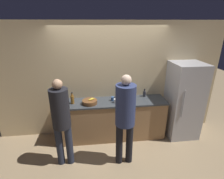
{
  "coord_description": "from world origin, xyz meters",
  "views": [
    {
      "loc": [
        -0.39,
        -3.16,
        2.55
      ],
      "look_at": [
        0.0,
        0.14,
        1.27
      ],
      "focal_mm": 28.0,
      "sensor_mm": 36.0,
      "label": 1
    }
  ],
  "objects": [
    {
      "name": "person_center",
      "position": [
        0.16,
        -0.51,
        1.06
      ],
      "size": [
        0.35,
        0.35,
        1.77
      ],
      "color": "black",
      "rests_on": "ground_plane"
    },
    {
      "name": "refrigerator",
      "position": [
        1.67,
        0.27,
        0.87
      ],
      "size": [
        0.69,
        0.71,
        1.75
      ],
      "color": "#B7B7BC",
      "rests_on": "ground_plane"
    },
    {
      "name": "bottle_dark",
      "position": [
        0.81,
        0.5,
        0.99
      ],
      "size": [
        0.07,
        0.07,
        0.19
      ],
      "color": "#333338",
      "rests_on": "counter"
    },
    {
      "name": "wall_back",
      "position": [
        0.0,
        0.63,
        1.3
      ],
      "size": [
        5.2,
        0.06,
        2.6
      ],
      "color": "#D6BC8C",
      "rests_on": "ground_plane"
    },
    {
      "name": "cup_white",
      "position": [
        0.09,
        0.24,
        0.96
      ],
      "size": [
        0.08,
        0.08,
        0.08
      ],
      "color": "white",
      "rests_on": "counter"
    },
    {
      "name": "utensil_crock",
      "position": [
        0.24,
        0.5,
        1.0
      ],
      "size": [
        0.1,
        0.1,
        0.26
      ],
      "color": "#3D424C",
      "rests_on": "counter"
    },
    {
      "name": "person_left",
      "position": [
        -0.96,
        -0.41,
        0.99
      ],
      "size": [
        0.32,
        0.32,
        1.7
      ],
      "color": "#232838",
      "rests_on": "ground_plane"
    },
    {
      "name": "cup_blue",
      "position": [
        0.04,
        0.35,
        0.97
      ],
      "size": [
        0.07,
        0.07,
        0.09
      ],
      "color": "#335184",
      "rests_on": "counter"
    },
    {
      "name": "ground_plane",
      "position": [
        0.0,
        0.0,
        0.0
      ],
      "size": [
        14.0,
        14.0,
        0.0
      ],
      "primitive_type": "plane",
      "color": "#9E8460"
    },
    {
      "name": "fruit_bowl",
      "position": [
        -0.47,
        0.25,
        0.96
      ],
      "size": [
        0.32,
        0.32,
        0.12
      ],
      "color": "brown",
      "rests_on": "counter"
    },
    {
      "name": "bottle_amber",
      "position": [
        -0.83,
        0.3,
        1.02
      ],
      "size": [
        0.08,
        0.08,
        0.26
      ],
      "color": "brown",
      "rests_on": "counter"
    },
    {
      "name": "counter",
      "position": [
        0.0,
        0.34,
        0.46
      ],
      "size": [
        2.47,
        0.61,
        0.92
      ],
      "color": "#9E754C",
      "rests_on": "ground_plane"
    }
  ]
}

